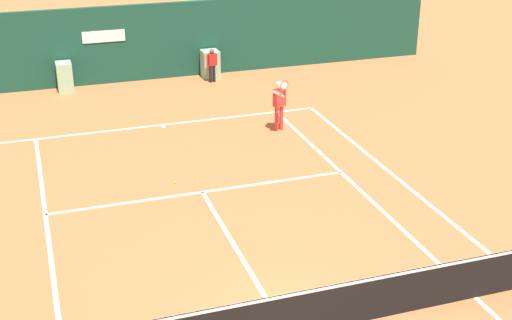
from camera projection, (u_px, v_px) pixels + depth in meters
ground_plane at (278, 319)px, 13.49m from camera, size 80.00×80.00×0.01m
tennis_net at (290, 314)px, 12.78m from camera, size 12.10×0.10×1.07m
sponsor_back_wall at (133, 45)px, 27.19m from camera, size 25.00×1.02×2.96m
player_on_baseline at (280, 102)px, 22.34m from camera, size 0.52×0.79×1.84m
ball_kid_left_post at (212, 63)px, 27.24m from camera, size 0.44×0.22×1.32m
tennis_ball_by_sideline at (174, 182)px, 19.05m from camera, size 0.07×0.07×0.07m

